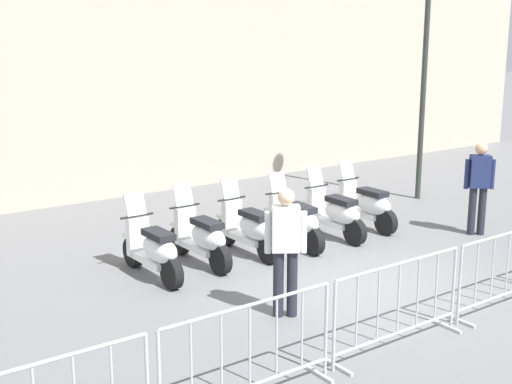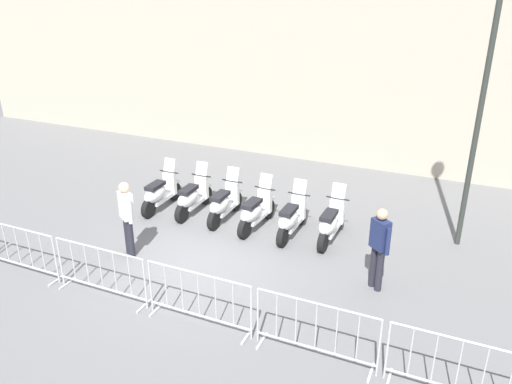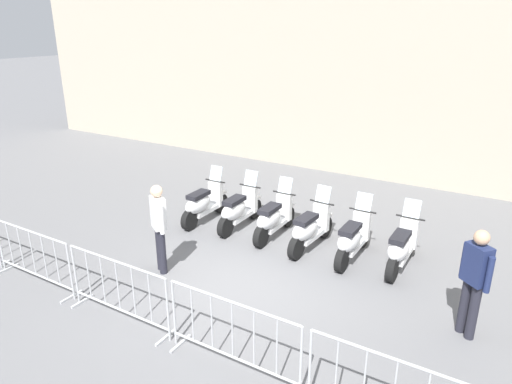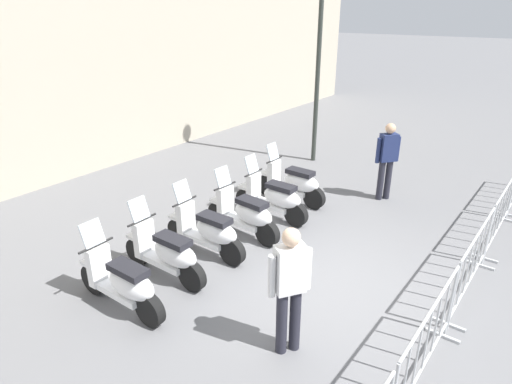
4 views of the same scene
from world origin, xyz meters
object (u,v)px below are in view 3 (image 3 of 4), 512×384
barrier_segment_1 (33,258)px  motorcycle_5 (401,247)px  motorcycle_0 (203,204)px  motorcycle_2 (273,218)px  motorcycle_1 (238,210)px  motorcycle_4 (352,239)px  motorcycle_3 (310,229)px  barrier_segment_2 (118,291)px  officer_mid_plaza (159,224)px  barrier_segment_3 (232,336)px  officer_near_row_end (474,278)px

barrier_segment_1 → motorcycle_5: bearing=30.6°
motorcycle_0 → motorcycle_2: size_ratio=1.00×
motorcycle_0 → motorcycle_1: 0.93m
motorcycle_0 → motorcycle_4: (3.66, -0.32, 0.00)m
motorcycle_0 → motorcycle_2: same height
motorcycle_3 → barrier_segment_1: bearing=-138.9°
barrier_segment_2 → officer_mid_plaza: (-0.36, 1.55, 0.46)m
barrier_segment_2 → officer_mid_plaza: 1.66m
barrier_segment_1 → motorcycle_1: bearing=60.1°
motorcycle_4 → barrier_segment_1: (-4.89, -3.39, 0.07)m
motorcycle_2 → barrier_segment_1: (-3.07, -3.64, 0.07)m
motorcycle_2 → barrier_segment_3: bearing=-73.5°
motorcycle_5 → officer_mid_plaza: (-4.05, -2.07, 0.53)m
barrier_segment_3 → officer_mid_plaza: officer_mid_plaza is taller
motorcycle_4 → barrier_segment_2: motorcycle_4 is taller
barrier_segment_2 → barrier_segment_3: 2.13m
motorcycle_1 → barrier_segment_2: bearing=-90.4°
motorcycle_3 → motorcycle_4: 0.93m
motorcycle_0 → officer_mid_plaza: 2.46m
motorcycle_5 → barrier_segment_3: (-1.56, -3.80, 0.07)m
motorcycle_5 → motorcycle_1: bearing=175.2°
motorcycle_0 → motorcycle_1: same height
officer_near_row_end → motorcycle_2: bearing=155.4°
motorcycle_5 → officer_mid_plaza: size_ratio=1.00×
motorcycle_3 → motorcycle_5: same height
motorcycle_0 → motorcycle_4: 3.68m
motorcycle_3 → motorcycle_1: bearing=171.3°
motorcycle_4 → officer_mid_plaza: (-3.12, -2.02, 0.53)m
motorcycle_3 → motorcycle_4: (0.92, -0.08, 0.00)m
motorcycle_2 → barrier_segment_1: size_ratio=0.84×
motorcycle_1 → motorcycle_2: size_ratio=1.00×
barrier_segment_1 → motorcycle_2: bearing=49.9°
motorcycle_2 → motorcycle_5: bearing=-4.3°
motorcycle_0 → barrier_segment_1: (-1.22, -3.71, 0.07)m
barrier_segment_3 → officer_near_row_end: (2.81, 2.18, 0.46)m
barrier_segment_1 → motorcycle_0: bearing=71.7°
motorcycle_3 → officer_near_row_end: officer_near_row_end is taller
motorcycle_0 → motorcycle_4: bearing=-5.0°
motorcycle_3 → barrier_segment_1: 5.27m
motorcycle_3 → motorcycle_0: bearing=174.9°
motorcycle_1 → motorcycle_5: 3.68m
motorcycle_1 → officer_mid_plaza: officer_mid_plaza is taller
motorcycle_1 → barrier_segment_2: 3.93m
motorcycle_3 → barrier_segment_3: bearing=-85.8°
officer_near_row_end → barrier_segment_3: bearing=-142.2°
motorcycle_2 → motorcycle_3: bearing=-11.1°
motorcycle_5 → barrier_segment_2: 5.17m
motorcycle_1 → barrier_segment_2: motorcycle_1 is taller
barrier_segment_2 → officer_mid_plaza: size_ratio=1.18×
motorcycle_1 → barrier_segment_2: (-0.03, -3.93, 0.07)m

